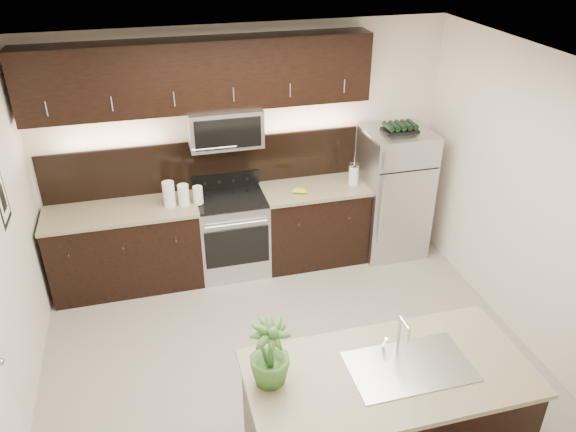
% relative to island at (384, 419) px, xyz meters
% --- Properties ---
extents(ground, '(4.50, 4.50, 0.00)m').
position_rel_island_xyz_m(ground, '(-0.36, 1.18, -0.47)').
color(ground, gray).
rests_on(ground, ground).
extents(room_walls, '(4.52, 4.02, 2.71)m').
position_rel_island_xyz_m(room_walls, '(-0.47, 1.14, 1.22)').
color(room_walls, beige).
rests_on(room_walls, ground).
extents(counter_run, '(3.51, 0.65, 0.94)m').
position_rel_island_xyz_m(counter_run, '(-0.82, 2.87, -0.00)').
color(counter_run, black).
rests_on(counter_run, ground).
extents(upper_fixtures, '(3.49, 0.40, 1.66)m').
position_rel_island_xyz_m(upper_fixtures, '(-0.79, 3.01, 1.67)').
color(upper_fixtures, black).
rests_on(upper_fixtures, counter_run).
extents(island, '(1.96, 0.96, 0.94)m').
position_rel_island_xyz_m(island, '(0.00, 0.00, 0.00)').
color(island, black).
rests_on(island, ground).
extents(sink_faucet, '(0.84, 0.50, 0.28)m').
position_rel_island_xyz_m(sink_faucet, '(0.15, 0.01, 0.48)').
color(sink_faucet, silver).
rests_on(sink_faucet, island).
extents(refrigerator, '(0.74, 0.67, 1.53)m').
position_rel_island_xyz_m(refrigerator, '(1.31, 2.81, 0.29)').
color(refrigerator, '#B2B2B7').
rests_on(refrigerator, ground).
extents(wine_rack, '(0.38, 0.23, 0.09)m').
position_rel_island_xyz_m(wine_rack, '(1.31, 2.81, 1.10)').
color(wine_rack, black).
rests_on(wine_rack, refrigerator).
extents(plant, '(0.35, 0.35, 0.49)m').
position_rel_island_xyz_m(plant, '(-0.81, 0.12, 0.71)').
color(plant, '#376428').
rests_on(plant, island).
extents(canisters, '(0.41, 0.13, 0.28)m').
position_rel_island_xyz_m(canisters, '(-1.15, 2.81, 0.59)').
color(canisters, silver).
rests_on(canisters, counter_run).
extents(french_press, '(0.12, 0.12, 0.33)m').
position_rel_island_xyz_m(french_press, '(0.80, 2.82, 0.59)').
color(french_press, silver).
rests_on(french_press, counter_run).
extents(bananas, '(0.20, 0.18, 0.05)m').
position_rel_island_xyz_m(bananas, '(0.11, 2.79, 0.49)').
color(bananas, gold).
rests_on(bananas, counter_run).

